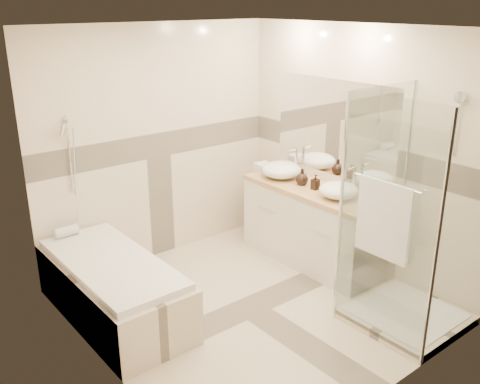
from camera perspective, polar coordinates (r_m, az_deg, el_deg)
room at (r=4.60m, az=1.43°, el=1.54°), size 2.82×3.02×2.52m
bathtub at (r=4.94m, az=-13.36°, el=-9.71°), size 0.75×1.70×0.56m
vanity at (r=5.78m, az=7.61°, el=-3.52°), size 0.58×1.62×0.85m
shower_enclosure at (r=4.83m, az=16.25°, el=-8.06°), size 0.96×0.93×2.04m
vessel_sink_near at (r=5.90m, az=4.41°, el=2.39°), size 0.44×0.44×0.18m
vessel_sink_far at (r=5.36m, az=10.48°, el=0.20°), size 0.39×0.39×0.16m
faucet_near at (r=6.02m, az=5.93°, el=3.54°), size 0.12×0.03×0.30m
faucet_far at (r=5.49m, az=12.01°, el=1.52°), size 0.12×0.03×0.28m
amenity_bottle_a at (r=5.56m, az=8.04°, el=1.06°), size 0.07×0.08×0.16m
amenity_bottle_b at (r=5.68m, az=6.63°, el=1.62°), size 0.15×0.15×0.17m
folded_towels at (r=6.09m, az=2.78°, el=2.56°), size 0.20×0.30×0.09m
rolled_towel at (r=5.39m, az=-18.04°, el=-4.02°), size 0.22×0.10×0.10m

